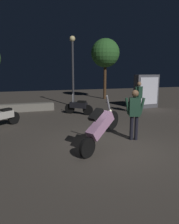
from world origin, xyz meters
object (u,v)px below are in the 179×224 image
Objects in this scene: motorcycle_black_parked_right at (79,106)px; streetlamp_near at (73,62)px; person_bystander_far at (135,110)px; kiosk_billboard at (146,91)px; person_rider_beside at (139,95)px; motorcycle_white_parked_left at (3,117)px; motorcycle_pink_foreground at (100,127)px.

motorcycle_black_parked_right is 0.29× the size of streetlamp_near.
kiosk_billboard is at bearing -15.86° from person_bystander_far.
person_rider_beside is at bearing -151.94° from motorcycle_black_parked_right.
motorcycle_white_parked_left is 8.65m from kiosk_billboard.
person_rider_beside is (4.01, 4.62, 0.31)m from motorcycle_pink_foreground.
motorcycle_pink_foreground reaches higher than motorcycle_white_parked_left.
motorcycle_white_parked_left is at bearing 74.19° from person_bystander_far.
person_bystander_far is at bearing 105.08° from motorcycle_white_parked_left.
streetlamp_near is at bearing -172.84° from motorcycle_white_parked_left.
streetlamp_near reaches higher than person_rider_beside.
motorcycle_white_parked_left is at bearing 9.30° from kiosk_billboard.
person_bystander_far is (1.49, 0.68, 0.28)m from motorcycle_pink_foreground.
motorcycle_black_parked_right is (0.81, 5.39, -0.31)m from motorcycle_pink_foreground.
person_rider_beside is 0.39× the size of streetlamp_near.
motorcycle_white_parked_left and motorcycle_black_parked_right have the same top height.
person_bystander_far reaches higher than motorcycle_pink_foreground.
motorcycle_black_parked_right is at bearing -126.99° from person_rider_beside.
streetlamp_near is (0.36, 2.70, 2.46)m from motorcycle_black_parked_right.
person_rider_beside is 0.84× the size of kiosk_billboard.
motorcycle_white_parked_left is 6.35m from streetlamp_near.
kiosk_billboard is (3.95, 5.41, 0.03)m from person_bystander_far.
person_rider_beside reaches higher than motorcycle_pink_foreground.
person_rider_beside reaches higher than motorcycle_white_parked_left.
motorcycle_pink_foreground is 0.95× the size of person_bystander_far.
motorcycle_white_parked_left is 5.46m from person_bystander_far.
kiosk_billboard is (8.34, 2.21, 0.61)m from motorcycle_white_parked_left.
motorcycle_black_parked_right is at bearing 28.51° from person_bystander_far.
person_rider_beside is at bearing 147.30° from motorcycle_white_parked_left.
person_rider_beside is 1.03× the size of person_bystander_far.
streetlamp_near is 2.15× the size of kiosk_billboard.
motorcycle_white_parked_left is at bearing -107.50° from person_rider_beside.
motorcycle_black_parked_right is at bearing -97.52° from streetlamp_near.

